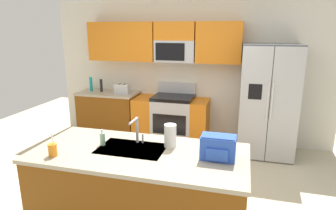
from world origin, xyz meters
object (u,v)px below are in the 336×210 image
at_px(range_oven, 171,120).
at_px(soap_dispenser, 102,139).
at_px(sink_faucet, 137,128).
at_px(paper_towel_roll, 170,136).
at_px(refrigerator, 268,101).
at_px(drink_cup_orange, 53,150).
at_px(toaster, 122,89).
at_px(bottle_teal, 91,84).
at_px(pepper_mill, 101,85).
at_px(backpack, 218,147).

distance_m(range_oven, soap_dispenser, 2.47).
height_order(sink_faucet, paper_towel_roll, sink_faucet).
xyz_separation_m(refrigerator, drink_cup_orange, (-2.12, -2.71, 0.04)).
relative_size(range_oven, soap_dispenser, 8.00).
height_order(refrigerator, sink_faucet, refrigerator).
distance_m(refrigerator, toaster, 2.60).
height_order(toaster, bottle_teal, bottle_teal).
bearing_deg(sink_faucet, toaster, 117.21).
distance_m(range_oven, paper_towel_roll, 2.42).
distance_m(pepper_mill, paper_towel_roll, 3.01).
bearing_deg(toaster, backpack, -49.84).
xyz_separation_m(drink_cup_orange, soap_dispenser, (0.33, 0.37, 0.01)).
distance_m(bottle_teal, drink_cup_orange, 3.01).
bearing_deg(toaster, soap_dispenser, -71.00).
bearing_deg(toaster, refrigerator, -0.43).
bearing_deg(drink_cup_orange, toaster, 100.03).
xyz_separation_m(range_oven, backpack, (1.07, -2.43, 0.57)).
relative_size(bottle_teal, drink_cup_orange, 1.15).
bearing_deg(range_oven, toaster, -176.80).
xyz_separation_m(soap_dispenser, backpack, (1.20, -0.02, 0.05)).
bearing_deg(toaster, pepper_mill, 173.76).
relative_size(pepper_mill, sink_faucet, 0.86).
relative_size(range_oven, pepper_mill, 5.59).
bearing_deg(backpack, refrigerator, 76.00).
xyz_separation_m(bottle_teal, paper_towel_roll, (2.18, -2.27, -0.02)).
xyz_separation_m(toaster, soap_dispenser, (0.81, -2.36, -0.02)).
bearing_deg(drink_cup_orange, paper_towel_roll, 26.24).
bearing_deg(pepper_mill, soap_dispenser, -62.22).
height_order(range_oven, soap_dispenser, range_oven).
bearing_deg(toaster, paper_towel_roll, -55.86).
distance_m(bottle_teal, sink_faucet, 2.91).
relative_size(range_oven, bottle_teal, 4.90).
bearing_deg(pepper_mill, bottle_teal, -177.94).
xyz_separation_m(refrigerator, backpack, (-0.59, -2.36, 0.09)).
bearing_deg(refrigerator, pepper_mill, 178.70).
bearing_deg(drink_cup_orange, soap_dispenser, 48.39).
xyz_separation_m(toaster, sink_faucet, (1.15, -2.23, 0.08)).
bearing_deg(range_oven, pepper_mill, -179.90).
bearing_deg(range_oven, backpack, -66.23).
xyz_separation_m(pepper_mill, drink_cup_orange, (0.94, -2.78, -0.06)).
xyz_separation_m(range_oven, refrigerator, (1.66, -0.07, 0.48)).
distance_m(sink_faucet, drink_cup_orange, 0.84).
distance_m(range_oven, drink_cup_orange, 2.87).
bearing_deg(pepper_mill, paper_towel_roll, -49.16).
bearing_deg(soap_dispenser, refrigerator, 52.66).
distance_m(range_oven, backpack, 2.72).
bearing_deg(range_oven, drink_cup_orange, -99.28).
distance_m(sink_faucet, paper_towel_roll, 0.37).
bearing_deg(soap_dispenser, toaster, 109.00).
height_order(refrigerator, toaster, refrigerator).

